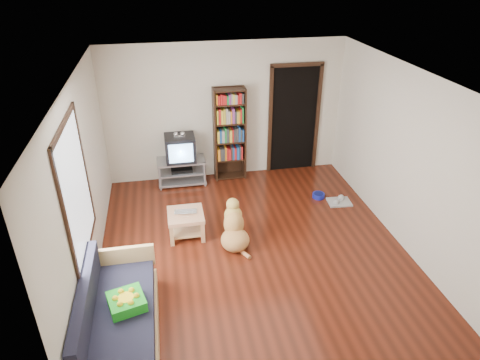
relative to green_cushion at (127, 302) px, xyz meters
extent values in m
plane|color=#511B0E|center=(1.75, 1.34, -0.48)|extent=(5.00, 5.00, 0.00)
plane|color=white|center=(1.75, 1.34, 2.12)|extent=(5.00, 5.00, 0.00)
plane|color=beige|center=(1.75, 3.84, 0.82)|extent=(4.50, 0.00, 4.50)
plane|color=beige|center=(1.75, -1.16, 0.82)|extent=(4.50, 0.00, 4.50)
plane|color=beige|center=(-0.50, 1.34, 0.82)|extent=(0.00, 5.00, 5.00)
plane|color=beige|center=(4.00, 1.34, 0.82)|extent=(0.00, 5.00, 5.00)
cube|color=green|center=(0.00, 0.00, 0.00)|extent=(0.48, 0.48, 0.13)
imported|color=silver|center=(0.80, 1.82, -0.07)|extent=(0.36, 0.25, 0.03)
cylinder|color=#151D96|center=(3.25, 2.57, -0.44)|extent=(0.22, 0.22, 0.08)
cube|color=#A7A7A7|center=(3.55, 2.32, -0.47)|extent=(0.42, 0.35, 0.03)
cube|color=white|center=(-0.48, 0.84, 1.02)|extent=(0.02, 1.30, 1.60)
cube|color=black|center=(-0.48, 0.84, 1.84)|extent=(0.03, 1.42, 0.06)
cube|color=black|center=(-0.48, 0.84, 0.20)|extent=(0.03, 1.42, 0.06)
cube|color=black|center=(-0.48, 0.14, 1.02)|extent=(0.03, 0.06, 1.70)
cube|color=black|center=(-0.48, 1.54, 1.02)|extent=(0.03, 0.06, 1.70)
cube|color=black|center=(3.10, 3.83, 0.57)|extent=(0.90, 0.02, 2.10)
cube|color=black|center=(2.62, 3.81, 0.57)|extent=(0.07, 0.05, 2.14)
cube|color=black|center=(3.58, 3.81, 0.57)|extent=(0.07, 0.05, 2.14)
cube|color=black|center=(3.10, 3.81, 1.65)|extent=(1.03, 0.05, 0.07)
cube|color=#99999E|center=(0.85, 3.59, 0.00)|extent=(0.90, 0.45, 0.04)
cube|color=#99999E|center=(0.85, 3.59, -0.23)|extent=(0.86, 0.42, 0.03)
cube|color=#99999E|center=(0.85, 3.59, -0.42)|extent=(0.90, 0.45, 0.04)
cylinder|color=#99999E|center=(0.43, 3.39, -0.23)|extent=(0.04, 0.04, 0.50)
cylinder|color=#99999E|center=(1.27, 3.39, -0.23)|extent=(0.04, 0.04, 0.50)
cylinder|color=#99999E|center=(0.43, 3.79, -0.23)|extent=(0.04, 0.04, 0.50)
cylinder|color=#99999E|center=(1.27, 3.79, -0.23)|extent=(0.04, 0.04, 0.50)
cube|color=black|center=(0.85, 3.59, -0.18)|extent=(0.40, 0.30, 0.07)
cube|color=black|center=(0.85, 3.59, 0.26)|extent=(0.55, 0.48, 0.48)
cube|color=black|center=(0.85, 3.79, 0.26)|extent=(0.40, 0.14, 0.36)
cube|color=#8CBFF2|center=(0.85, 3.35, 0.26)|extent=(0.44, 0.02, 0.36)
cube|color=silver|center=(0.85, 3.54, 0.51)|extent=(0.20, 0.07, 0.02)
sphere|color=silver|center=(0.79, 3.54, 0.55)|extent=(0.09, 0.09, 0.09)
sphere|color=silver|center=(0.91, 3.54, 0.55)|extent=(0.09, 0.09, 0.09)
cube|color=black|center=(1.52, 3.68, 0.42)|extent=(0.03, 0.30, 1.80)
cube|color=black|center=(2.08, 3.68, 0.42)|extent=(0.03, 0.30, 1.80)
cube|color=black|center=(1.80, 3.82, 0.42)|extent=(0.60, 0.02, 1.80)
cube|color=black|center=(1.80, 3.68, -0.45)|extent=(0.56, 0.28, 0.02)
cube|color=black|center=(1.80, 3.68, -0.08)|extent=(0.56, 0.28, 0.03)
cube|color=black|center=(1.80, 3.68, 0.29)|extent=(0.56, 0.28, 0.02)
cube|color=black|center=(1.80, 3.68, 0.66)|extent=(0.56, 0.28, 0.02)
cube|color=black|center=(1.80, 3.68, 1.03)|extent=(0.56, 0.28, 0.02)
cube|color=black|center=(1.80, 3.68, 1.29)|extent=(0.56, 0.28, 0.02)
cube|color=tan|center=(-0.08, -0.06, -0.37)|extent=(0.80, 1.80, 0.22)
cube|color=#1E1E2D|center=(-0.08, -0.06, -0.15)|extent=(0.74, 1.74, 0.18)
cube|color=#1E1E2D|center=(-0.42, -0.06, 0.12)|extent=(0.12, 1.74, 0.40)
cube|color=tan|center=(-0.08, 0.80, 0.02)|extent=(0.80, 0.06, 0.30)
cube|color=tan|center=(0.80, 1.85, -0.11)|extent=(0.55, 0.55, 0.06)
cube|color=tan|center=(0.80, 1.85, -0.38)|extent=(0.45, 0.45, 0.03)
cube|color=tan|center=(0.56, 1.62, -0.31)|extent=(0.06, 0.06, 0.34)
cube|color=tan|center=(1.03, 1.62, -0.31)|extent=(0.06, 0.06, 0.34)
cube|color=tan|center=(0.56, 2.09, -0.31)|extent=(0.06, 0.06, 0.34)
cube|color=tan|center=(1.03, 2.09, -0.31)|extent=(0.06, 0.06, 0.34)
ellipsoid|color=tan|center=(1.49, 1.40, -0.35)|extent=(0.46, 0.50, 0.32)
ellipsoid|color=tan|center=(1.50, 1.57, -0.18)|extent=(0.33, 0.36, 0.42)
ellipsoid|color=#DAB853|center=(1.51, 1.65, -0.07)|extent=(0.29, 0.26, 0.30)
ellipsoid|color=gold|center=(1.51, 1.70, 0.09)|extent=(0.21, 0.23, 0.19)
ellipsoid|color=#B99347|center=(1.52, 1.81, 0.07)|extent=(0.09, 0.17, 0.08)
sphere|color=black|center=(1.52, 1.88, 0.07)|extent=(0.04, 0.04, 0.04)
ellipsoid|color=tan|center=(1.44, 1.67, 0.08)|extent=(0.05, 0.07, 0.13)
ellipsoid|color=tan|center=(1.58, 1.66, 0.08)|extent=(0.05, 0.07, 0.13)
cylinder|color=#D9B953|center=(1.45, 1.74, -0.31)|extent=(0.08, 0.11, 0.35)
cylinder|color=tan|center=(1.58, 1.73, -0.31)|extent=(0.08, 0.11, 0.35)
sphere|color=tan|center=(1.45, 1.78, -0.47)|extent=(0.09, 0.09, 0.09)
sphere|color=gold|center=(1.58, 1.78, -0.47)|extent=(0.09, 0.09, 0.09)
cylinder|color=#CC844E|center=(1.58, 1.20, -0.46)|extent=(0.19, 0.30, 0.07)
camera|label=1|loc=(0.59, -3.77, 3.49)|focal=32.00mm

